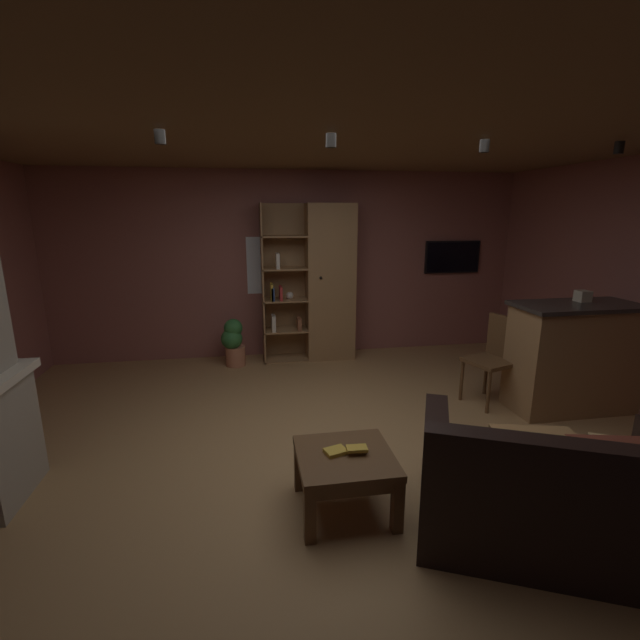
% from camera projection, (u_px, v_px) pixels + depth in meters
% --- Properties ---
extents(floor, '(6.36, 5.48, 0.02)m').
position_uv_depth(floor, '(328.00, 454.00, 3.68)').
color(floor, '#A37A4C').
rests_on(floor, ground).
extents(wall_back, '(6.48, 0.06, 2.50)m').
position_uv_depth(wall_back, '(292.00, 265.00, 6.04)').
color(wall_back, '#8E544C').
rests_on(wall_back, ground).
extents(ceiling, '(6.36, 5.48, 0.02)m').
position_uv_depth(ceiling, '(329.00, 131.00, 3.08)').
color(ceiling, brown).
extents(window_pane_back, '(0.60, 0.01, 0.76)m').
position_uv_depth(window_pane_back, '(269.00, 265.00, 5.95)').
color(window_pane_back, white).
extents(bookshelf_cabinet, '(1.23, 0.41, 2.08)m').
position_uv_depth(bookshelf_cabinet, '(323.00, 284.00, 5.89)').
color(bookshelf_cabinet, '#997047').
rests_on(bookshelf_cabinet, ground).
extents(kitchen_bar_counter, '(1.55, 0.59, 1.10)m').
position_uv_depth(kitchen_bar_counter, '(586.00, 356.00, 4.42)').
color(kitchen_bar_counter, '#997047').
rests_on(kitchen_bar_counter, ground).
extents(tissue_box, '(0.12, 0.12, 0.11)m').
position_uv_depth(tissue_box, '(583.00, 296.00, 4.36)').
color(tissue_box, '#BFB299').
rests_on(tissue_box, kitchen_bar_counter).
extents(leather_couch, '(1.74, 1.45, 0.84)m').
position_uv_depth(leather_couch, '(550.00, 496.00, 2.64)').
color(leather_couch, black).
rests_on(leather_couch, ground).
extents(coffee_table, '(0.63, 0.61, 0.41)m').
position_uv_depth(coffee_table, '(345.00, 466.00, 2.91)').
color(coffee_table, brown).
rests_on(coffee_table, ground).
extents(table_book_0, '(0.16, 0.14, 0.03)m').
position_uv_depth(table_book_0, '(336.00, 451.00, 2.90)').
color(table_book_0, gold).
rests_on(table_book_0, coffee_table).
extents(table_book_1, '(0.14, 0.09, 0.02)m').
position_uv_depth(table_book_1, '(357.00, 449.00, 2.89)').
color(table_book_1, gold).
rests_on(table_book_1, coffee_table).
extents(dining_chair, '(0.53, 0.53, 0.92)m').
position_uv_depth(dining_chair, '(495.00, 354.00, 4.56)').
color(dining_chair, brown).
rests_on(dining_chair, ground).
extents(potted_floor_plant, '(0.31, 0.28, 0.62)m').
position_uv_depth(potted_floor_plant, '(233.00, 342.00, 5.72)').
color(potted_floor_plant, '#B77051').
rests_on(potted_floor_plant, ground).
extents(wall_mounted_tv, '(0.81, 0.06, 0.46)m').
position_uv_depth(wall_mounted_tv, '(452.00, 257.00, 6.33)').
color(wall_mounted_tv, black).
extents(track_light_spot_1, '(0.07, 0.07, 0.09)m').
position_uv_depth(track_light_spot_1, '(160.00, 137.00, 2.85)').
color(track_light_spot_1, black).
extents(track_light_spot_2, '(0.07, 0.07, 0.09)m').
position_uv_depth(track_light_spot_2, '(331.00, 140.00, 2.99)').
color(track_light_spot_2, black).
extents(track_light_spot_3, '(0.07, 0.07, 0.09)m').
position_uv_depth(track_light_spot_3, '(484.00, 146.00, 3.24)').
color(track_light_spot_3, black).
extents(track_light_spot_4, '(0.07, 0.07, 0.09)m').
position_uv_depth(track_light_spot_4, '(619.00, 148.00, 3.32)').
color(track_light_spot_4, black).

